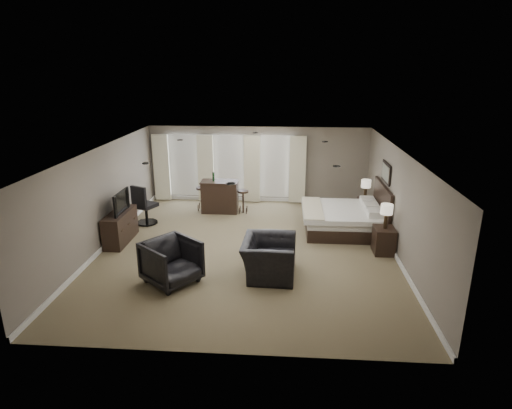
# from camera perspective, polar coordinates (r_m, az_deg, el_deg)

# --- Properties ---
(room) EXTENTS (7.60, 8.60, 2.64)m
(room) POSITION_cam_1_polar(r_m,az_deg,el_deg) (10.71, -1.22, 0.38)
(room) COLOR brown
(room) RESTS_ON ground
(window_bay) EXTENTS (5.25, 0.20, 2.30)m
(window_bay) POSITION_cam_1_polar(r_m,az_deg,el_deg) (14.79, -3.63, 4.91)
(window_bay) COLOR silver
(window_bay) RESTS_ON room
(bed) EXTENTS (2.19, 2.09, 1.39)m
(bed) POSITION_cam_1_polar(r_m,az_deg,el_deg) (12.38, 11.42, -0.46)
(bed) COLOR silver
(bed) RESTS_ON ground
(nightstand_near) EXTENTS (0.50, 0.61, 0.67)m
(nightstand_near) POSITION_cam_1_polar(r_m,az_deg,el_deg) (11.32, 16.66, -4.61)
(nightstand_near) COLOR black
(nightstand_near) RESTS_ON ground
(nightstand_far) EXTENTS (0.41, 0.50, 0.54)m
(nightstand_far) POSITION_cam_1_polar(r_m,az_deg,el_deg) (14.01, 14.22, -0.32)
(nightstand_far) COLOR black
(nightstand_far) RESTS_ON ground
(lamp_near) EXTENTS (0.30, 0.30, 0.63)m
(lamp_near) POSITION_cam_1_polar(r_m,az_deg,el_deg) (11.10, 16.96, -1.53)
(lamp_near) COLOR beige
(lamp_near) RESTS_ON nightstand_near
(lamp_far) EXTENTS (0.30, 0.30, 0.62)m
(lamp_far) POSITION_cam_1_polar(r_m,az_deg,el_deg) (13.85, 14.41, 1.97)
(lamp_far) COLOR beige
(lamp_far) RESTS_ON nightstand_far
(wall_art) EXTENTS (0.04, 0.96, 0.56)m
(wall_art) POSITION_cam_1_polar(r_m,az_deg,el_deg) (12.30, 16.92, 4.09)
(wall_art) COLOR slate
(wall_art) RESTS_ON room
(dresser) EXTENTS (0.46, 1.44, 0.84)m
(dresser) POSITION_cam_1_polar(r_m,az_deg,el_deg) (12.06, -17.63, -2.88)
(dresser) COLOR black
(dresser) RESTS_ON ground
(tv) EXTENTS (0.58, 1.01, 0.13)m
(tv) POSITION_cam_1_polar(r_m,az_deg,el_deg) (11.91, -17.85, -0.70)
(tv) COLOR black
(tv) RESTS_ON dresser
(armchair_near) EXTENTS (0.92, 1.37, 1.16)m
(armchair_near) POSITION_cam_1_polar(r_m,az_deg,el_deg) (9.63, 1.73, -6.28)
(armchair_near) COLOR black
(armchair_near) RESTS_ON ground
(armchair_far) EXTENTS (1.41, 1.42, 1.07)m
(armchair_far) POSITION_cam_1_polar(r_m,az_deg,el_deg) (9.51, -11.21, -7.27)
(armchair_far) COLOR black
(armchair_far) RESTS_ON ground
(bar_counter) EXTENTS (1.20, 0.62, 1.04)m
(bar_counter) POSITION_cam_1_polar(r_m,az_deg,el_deg) (13.86, -4.83, 1.08)
(bar_counter) COLOR black
(bar_counter) RESTS_ON ground
(bar_stool_left) EXTENTS (0.44, 0.44, 0.78)m
(bar_stool_left) POSITION_cam_1_polar(r_m,az_deg,el_deg) (14.16, -7.21, 0.80)
(bar_stool_left) COLOR black
(bar_stool_left) RESTS_ON ground
(bar_stool_right) EXTENTS (0.40, 0.40, 0.75)m
(bar_stool_right) POSITION_cam_1_polar(r_m,az_deg,el_deg) (13.78, -1.72, 0.38)
(bar_stool_right) COLOR black
(bar_stool_right) RESTS_ON ground
(desk_chair) EXTENTS (0.83, 0.83, 1.23)m
(desk_chair) POSITION_cam_1_polar(r_m,az_deg,el_deg) (13.16, -14.50, 0.04)
(desk_chair) COLOR black
(desk_chair) RESTS_ON ground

